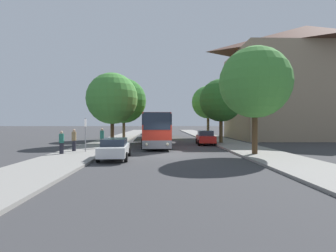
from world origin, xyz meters
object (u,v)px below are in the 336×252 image
object	(u,v)px
tree_left_far	(112,99)
parked_car_left_curb	(115,148)
bus_middle	(159,127)
tree_left_near	(124,101)
bus_front	(156,129)
tree_right_near	(208,102)
pedestrian_walking_back	(62,142)
tree_right_mid	(221,100)
bus_stop_sign	(85,131)
tree_right_far	(255,83)
pedestrian_waiting_near	(74,140)
parked_car_right_near	(206,137)
bus_rear	(159,125)
pedestrian_waiting_far	(102,138)

from	to	relation	value
tree_left_far	parked_car_left_curb	bearing A→B (deg)	-78.75
bus_middle	tree_left_near	bearing A→B (deg)	-142.61
bus_front	tree_right_near	xyz separation A→B (m)	(8.03, 13.79, 3.87)
pedestrian_walking_back	tree_right_mid	world-z (taller)	tree_right_mid
bus_stop_sign	tree_right_far	bearing A→B (deg)	-7.85
bus_middle	parked_car_left_curb	world-z (taller)	bus_middle
bus_stop_sign	pedestrian_waiting_near	xyz separation A→B (m)	(-1.07, 0.50, -0.73)
tree_left_far	tree_left_near	bearing A→B (deg)	89.51
tree_left_near	parked_car_right_near	bearing A→B (deg)	-41.06
parked_car_left_curb	tree_right_mid	size ratio (longest dim) A/B	0.66
tree_left_near	tree_right_mid	world-z (taller)	tree_left_near
tree_left_far	bus_front	bearing A→B (deg)	-18.79
bus_rear	pedestrian_walking_back	distance (m)	38.91
pedestrian_waiting_near	tree_right_near	distance (m)	25.07
bus_stop_sign	tree_left_near	distance (m)	17.23
parked_car_right_near	tree_left_far	bearing A→B (deg)	1.19
pedestrian_waiting_near	tree_right_near	xyz separation A→B (m)	(14.57, 19.88, 4.60)
pedestrian_waiting_near	tree_right_far	xyz separation A→B (m)	(14.01, -2.28, 4.36)
bus_middle	tree_left_far	xyz separation A→B (m)	(-5.09, -12.67, 3.37)
parked_car_right_near	tree_left_far	size ratio (longest dim) A/B	0.56
bus_rear	pedestrian_walking_back	world-z (taller)	bus_rear
bus_middle	parked_car_right_near	xyz separation A→B (m)	(5.25, -13.05, -0.93)
bus_rear	tree_left_far	size ratio (longest dim) A/B	1.43
pedestrian_waiting_near	tree_left_far	world-z (taller)	tree_left_far
bus_middle	tree_right_near	xyz separation A→B (m)	(7.81, -0.53, 3.92)
pedestrian_walking_back	tree_left_far	world-z (taller)	tree_left_far
parked_car_right_near	tree_right_far	world-z (taller)	tree_right_far
tree_right_near	tree_right_far	distance (m)	22.17
tree_left_far	tree_right_far	bearing A→B (deg)	-39.11
tree_right_near	parked_car_left_curb	bearing A→B (deg)	-114.19
tree_right_mid	pedestrian_waiting_near	bearing A→B (deg)	-149.32
pedestrian_waiting_near	tree_right_mid	size ratio (longest dim) A/B	0.24
parked_car_right_near	pedestrian_waiting_near	size ratio (longest dim) A/B	2.47
bus_front	tree_right_mid	size ratio (longest dim) A/B	1.67
parked_car_left_curb	tree_right_far	distance (m)	11.18
pedestrian_waiting_near	tree_left_far	distance (m)	8.90
pedestrian_waiting_far	bus_front	bearing A→B (deg)	47.75
bus_middle	parked_car_right_near	bearing A→B (deg)	-70.03
pedestrian_walking_back	tree_right_far	world-z (taller)	tree_right_far
bus_front	tree_right_near	distance (m)	16.42
pedestrian_walking_back	tree_left_far	size ratio (longest dim) A/B	0.22
bus_middle	tree_right_near	world-z (taller)	tree_right_near
pedestrian_waiting_near	bus_stop_sign	bearing A→B (deg)	-147.62
parked_car_left_curb	parked_car_right_near	world-z (taller)	parked_car_right_near
parked_car_left_curb	bus_front	bearing A→B (deg)	72.16
tree_right_mid	tree_right_far	bearing A→B (deg)	-89.60
bus_front	tree_right_far	xyz separation A→B (m)	(7.47, -8.37, 3.63)
pedestrian_waiting_near	pedestrian_waiting_far	size ratio (longest dim) A/B	0.99
parked_car_left_curb	tree_left_far	size ratio (longest dim) A/B	0.61
tree_left_far	parked_car_right_near	bearing A→B (deg)	-2.13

